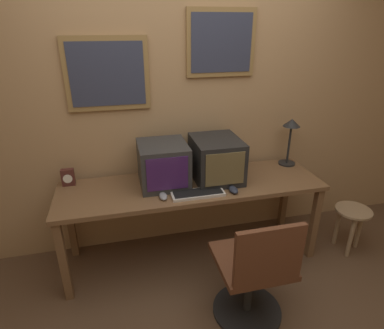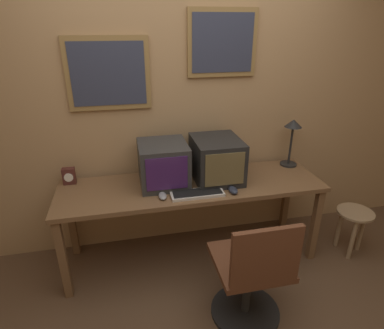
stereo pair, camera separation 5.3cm
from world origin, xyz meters
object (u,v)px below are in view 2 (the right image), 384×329
(monitor_left, at_px, (163,164))
(mouse_near_keyboard, at_px, (233,190))
(keyboard_main, at_px, (197,194))
(desk_clock, at_px, (69,176))
(mouse_far_corner, at_px, (163,196))
(side_stool, at_px, (353,222))
(desk_lamp, at_px, (292,132))
(office_chair, at_px, (252,277))
(monitor_right, at_px, (217,159))

(monitor_left, relative_size, mouse_near_keyboard, 3.51)
(keyboard_main, height_order, desk_clock, desk_clock)
(monitor_left, relative_size, desk_clock, 3.02)
(mouse_far_corner, xyz_separation_m, side_stool, (1.66, -0.08, -0.42))
(keyboard_main, height_order, desk_lamp, desk_lamp)
(mouse_near_keyboard, xyz_separation_m, desk_clock, (-1.24, 0.43, 0.05))
(desk_clock, bearing_deg, keyboard_main, -22.82)
(keyboard_main, distance_m, office_chair, 0.70)
(monitor_left, xyz_separation_m, mouse_far_corner, (-0.04, -0.24, -0.15))
(monitor_left, height_order, desk_lamp, desk_lamp)
(monitor_left, distance_m, mouse_far_corner, 0.29)
(monitor_right, height_order, office_chair, monitor_right)
(desk_clock, bearing_deg, desk_lamp, -1.03)
(monitor_left, relative_size, monitor_right, 0.91)
(mouse_far_corner, bearing_deg, keyboard_main, -3.02)
(mouse_far_corner, bearing_deg, office_chair, -49.18)
(desk_lamp, height_order, office_chair, desk_lamp)
(desk_clock, bearing_deg, mouse_near_keyboard, -18.89)
(office_chair, distance_m, side_stool, 1.26)
(desk_clock, distance_m, office_chair, 1.60)
(keyboard_main, xyz_separation_m, desk_lamp, (0.95, 0.37, 0.30))
(keyboard_main, distance_m, desk_lamp, 1.06)
(keyboard_main, relative_size, desk_clock, 2.96)
(desk_lamp, xyz_separation_m, office_chair, (-0.71, -0.94, -0.65))
(desk_lamp, relative_size, side_stool, 1.03)
(mouse_far_corner, bearing_deg, mouse_near_keyboard, -3.52)
(monitor_left, xyz_separation_m, desk_clock, (-0.75, 0.15, -0.10))
(mouse_near_keyboard, xyz_separation_m, mouse_far_corner, (-0.54, 0.03, -0.00))
(monitor_left, relative_size, office_chair, 0.47)
(keyboard_main, relative_size, mouse_far_corner, 3.51)
(keyboard_main, xyz_separation_m, desk_clock, (-0.96, 0.41, 0.06))
(monitor_left, bearing_deg, desk_lamp, 5.75)
(mouse_near_keyboard, distance_m, mouse_far_corner, 0.54)
(office_chair, bearing_deg, monitor_right, 91.27)
(mouse_near_keyboard, height_order, office_chair, office_chair)
(desk_clock, height_order, desk_lamp, desk_lamp)
(desk_lamp, distance_m, side_stool, 0.95)
(office_chair, bearing_deg, desk_clock, 141.08)
(mouse_far_corner, distance_m, desk_clock, 0.81)
(mouse_near_keyboard, distance_m, desk_clock, 1.31)
(desk_lamp, bearing_deg, monitor_left, -174.25)
(side_stool, bearing_deg, office_chair, -156.64)
(monitor_left, bearing_deg, keyboard_main, -49.33)
(office_chair, bearing_deg, mouse_near_keyboard, 85.76)
(monitor_left, distance_m, desk_lamp, 1.18)
(mouse_far_corner, relative_size, desk_lamp, 0.27)
(monitor_right, relative_size, desk_clock, 3.31)
(monitor_left, xyz_separation_m, office_chair, (0.46, -0.82, -0.50))
(mouse_far_corner, bearing_deg, desk_clock, 150.83)
(monitor_left, relative_size, mouse_far_corner, 3.57)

